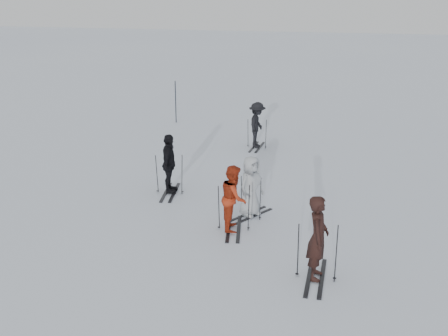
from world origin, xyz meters
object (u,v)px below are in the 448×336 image
(skier_uphill_far, at_px, (257,126))
(skier_grey, at_px, (251,187))
(skier_red, at_px, (234,199))
(skier_uphill_left, at_px, (169,165))
(skier_near_dark, at_px, (318,239))
(piste_marker, at_px, (176,102))

(skier_uphill_far, bearing_deg, skier_grey, -168.95)
(skier_red, xyz_separation_m, skier_uphill_left, (-2.45, 2.14, 0.05))
(skier_near_dark, bearing_deg, skier_red, 47.72)
(skier_uphill_left, xyz_separation_m, piste_marker, (-2.58, 8.66, 0.05))
(skier_uphill_far, bearing_deg, skier_near_dark, -160.27)
(skier_near_dark, height_order, skier_uphill_left, skier_near_dark)
(skier_grey, height_order, piste_marker, piste_marker)
(skier_grey, distance_m, piste_marker, 11.15)
(skier_grey, xyz_separation_m, piste_marker, (-5.29, 9.81, 0.12))
(skier_grey, bearing_deg, skier_uphill_far, 39.94)
(skier_grey, height_order, skier_uphill_far, skier_uphill_far)
(skier_red, xyz_separation_m, piste_marker, (-5.03, 10.80, 0.10))
(skier_uphill_far, bearing_deg, piste_marker, 55.92)
(skier_near_dark, distance_m, skier_uphill_left, 6.32)
(skier_near_dark, bearing_deg, skier_uphill_far, 17.37)
(piste_marker, bearing_deg, skier_uphill_far, -36.59)
(skier_uphill_left, xyz_separation_m, skier_uphill_far, (1.71, 5.47, -0.03))
(skier_near_dark, xyz_separation_m, skier_uphill_left, (-4.71, 4.21, -0.03))
(skier_uphill_left, height_order, skier_uphill_far, skier_uphill_left)
(skier_uphill_far, xyz_separation_m, piste_marker, (-4.29, 3.19, 0.08))
(skier_grey, xyz_separation_m, skier_uphill_far, (-1.00, 6.63, 0.04))
(skier_near_dark, xyz_separation_m, skier_uphill_far, (-3.00, 9.68, -0.06))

